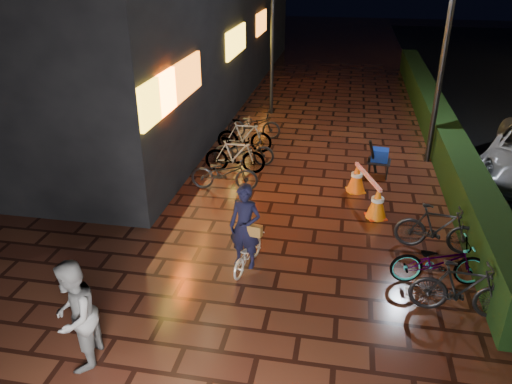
% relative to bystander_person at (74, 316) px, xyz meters
% --- Properties ---
extents(ground, '(80.00, 80.00, 0.00)m').
position_rel_bystander_person_xyz_m(ground, '(3.01, 3.35, -0.85)').
color(ground, '#381911').
rests_on(ground, ground).
extents(hedge, '(0.70, 20.00, 1.00)m').
position_rel_bystander_person_xyz_m(hedge, '(6.31, 11.35, -0.35)').
color(hedge, black).
rests_on(hedge, ground).
extents(bystander_person, '(0.76, 0.91, 1.70)m').
position_rel_bystander_person_xyz_m(bystander_person, '(0.00, 0.00, 0.00)').
color(bystander_person, '#5B5B5E').
rests_on(bystander_person, ground).
extents(lamp_post_hedge, '(0.54, 0.25, 5.73)m').
position_rel_bystander_person_xyz_m(lamp_post_hedge, '(5.83, 8.94, 2.30)').
color(lamp_post_hedge, black).
rests_on(lamp_post_hedge, ground).
extents(lamp_post_sf, '(0.45, 0.16, 4.70)m').
position_rel_bystander_person_xyz_m(lamp_post_sf, '(0.75, 12.71, 1.74)').
color(lamp_post_sf, black).
rests_on(lamp_post_sf, ground).
extents(cyclist, '(0.68, 1.28, 1.74)m').
position_rel_bystander_person_xyz_m(cyclist, '(1.85, 2.77, -0.20)').
color(cyclist, white).
rests_on(cyclist, ground).
extents(traffic_barrier, '(0.97, 1.81, 0.74)m').
position_rel_bystander_person_xyz_m(traffic_barrier, '(4.07, 5.92, -0.48)').
color(traffic_barrier, orange).
rests_on(traffic_barrier, ground).
extents(cart_assembly, '(0.66, 0.60, 1.09)m').
position_rel_bystander_person_xyz_m(cart_assembly, '(4.40, 7.58, -0.29)').
color(cart_assembly, black).
rests_on(cart_assembly, ground).
extents(parked_bikes_storefront, '(1.88, 4.56, 0.98)m').
position_rel_bystander_person_xyz_m(parked_bikes_storefront, '(0.65, 7.93, -0.39)').
color(parked_bikes_storefront, black).
rests_on(parked_bikes_storefront, ground).
extents(parked_bikes_hedge, '(1.93, 2.58, 0.98)m').
position_rel_bystander_person_xyz_m(parked_bikes_hedge, '(5.39, 3.06, -0.38)').
color(parked_bikes_hedge, black).
rests_on(parked_bikes_hedge, ground).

